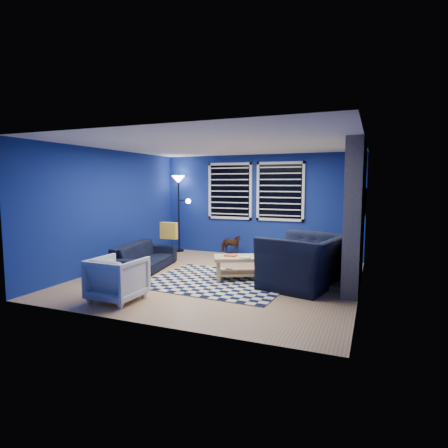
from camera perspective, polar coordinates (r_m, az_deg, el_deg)
name	(u,v)px	position (r m, az deg, el deg)	size (l,w,h in m)	color
floor	(220,278)	(7.17, -0.68, -8.28)	(5.00, 5.00, 0.00)	tan
ceiling	(219,145)	(6.98, -0.71, 12.01)	(5.00, 5.00, 0.00)	white
wall_back	(258,205)	(9.32, 5.28, 2.83)	(5.00, 5.00, 0.00)	navy
wall_left	(111,209)	(8.26, -16.91, 2.16)	(5.00, 5.00, 0.00)	navy
wall_right	(362,217)	(6.43, 20.32, 0.96)	(5.00, 5.00, 0.00)	navy
fireplace	(355,218)	(6.94, 19.27, 0.91)	(0.65, 2.00, 2.50)	gray
window_left	(230,191)	(9.51, 0.88, 5.04)	(1.17, 0.06, 1.42)	black
window_right	(280,192)	(9.12, 8.55, 4.92)	(1.17, 0.06, 1.42)	black
tv	(363,202)	(8.42, 20.43, 3.13)	(0.07, 1.00, 0.58)	black
rug	(218,281)	(6.93, -0.87, -8.74)	(2.50, 2.00, 0.02)	black
sofa	(144,257)	(7.91, -12.14, -4.96)	(0.75, 1.93, 0.56)	black
armchair_big	(304,261)	(6.63, 12.05, -5.60)	(1.22, 1.40, 0.91)	black
armchair_bent	(118,279)	(6.02, -15.91, -8.02)	(0.73, 0.75, 0.68)	gray
rocking_horse	(231,244)	(9.20, 1.02, -3.09)	(0.57, 0.26, 0.48)	#412715
coffee_table	(239,263)	(7.02, 2.32, -5.92)	(1.06, 0.87, 0.46)	tan
cabinet	(317,252)	(8.79, 14.05, -4.17)	(0.56, 0.39, 0.54)	tan
floor_lamp	(179,190)	(9.87, -6.85, 5.23)	(0.54, 0.33, 1.99)	black
throw_pillow	(169,231)	(8.40, -8.40, -1.01)	(0.39, 0.12, 0.37)	gold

